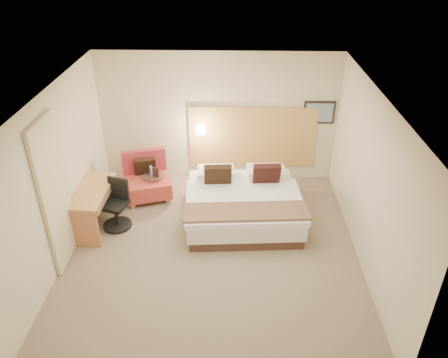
{
  "coord_description": "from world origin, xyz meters",
  "views": [
    {
      "loc": [
        0.34,
        -5.74,
        4.75
      ],
      "look_at": [
        0.17,
        0.51,
        1.09
      ],
      "focal_mm": 35.0,
      "sensor_mm": 36.0,
      "label": 1
    }
  ],
  "objects_px": {
    "bed": "(243,203)",
    "desk_chair": "(117,208)",
    "desk": "(93,198)",
    "side_table": "(154,185)",
    "lounge_chair": "(147,180)"
  },
  "relations": [
    {
      "from": "side_table",
      "to": "lounge_chair",
      "type": "bearing_deg",
      "value": 166.23
    },
    {
      "from": "bed",
      "to": "desk_chair",
      "type": "height_order",
      "value": "bed"
    },
    {
      "from": "lounge_chair",
      "to": "desk_chair",
      "type": "relative_size",
      "value": 1.16
    },
    {
      "from": "bed",
      "to": "desk_chair",
      "type": "relative_size",
      "value": 2.4
    },
    {
      "from": "desk",
      "to": "desk_chair",
      "type": "distance_m",
      "value": 0.44
    },
    {
      "from": "desk_chair",
      "to": "bed",
      "type": "bearing_deg",
      "value": 7.41
    },
    {
      "from": "desk",
      "to": "desk_chair",
      "type": "bearing_deg",
      "value": 7.53
    },
    {
      "from": "desk",
      "to": "side_table",
      "type": "bearing_deg",
      "value": 49.4
    },
    {
      "from": "lounge_chair",
      "to": "side_table",
      "type": "height_order",
      "value": "lounge_chair"
    },
    {
      "from": "bed",
      "to": "desk_chair",
      "type": "xyz_separation_m",
      "value": [
        -2.25,
        -0.29,
        0.05
      ]
    },
    {
      "from": "side_table",
      "to": "desk",
      "type": "relative_size",
      "value": 0.39
    },
    {
      "from": "lounge_chair",
      "to": "desk",
      "type": "bearing_deg",
      "value": -124.49
    },
    {
      "from": "desk_chair",
      "to": "lounge_chair",
      "type": "bearing_deg",
      "value": 70.45
    },
    {
      "from": "bed",
      "to": "desk",
      "type": "relative_size",
      "value": 1.72
    },
    {
      "from": "lounge_chair",
      "to": "side_table",
      "type": "bearing_deg",
      "value": -13.77
    }
  ]
}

